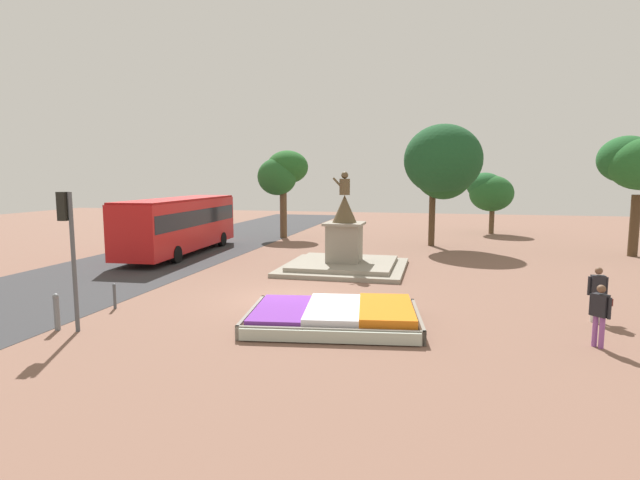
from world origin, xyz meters
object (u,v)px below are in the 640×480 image
(pedestrian_with_handbag, at_px, (598,291))
(pedestrian_near_planter, at_px, (600,312))
(kerb_bollard_mid_a, at_px, (115,296))
(city_bus, at_px, (180,222))
(traffic_light_near_crossing, at_px, (69,235))
(kerb_bollard_south, at_px, (57,311))
(statue_monument, at_px, (344,252))
(flower_planter, at_px, (336,316))

(pedestrian_with_handbag, relative_size, pedestrian_near_planter, 1.02)
(kerb_bollard_mid_a, bearing_deg, pedestrian_near_planter, -1.98)
(kerb_bollard_mid_a, bearing_deg, city_bus, 108.55)
(traffic_light_near_crossing, distance_m, kerb_bollard_south, 2.27)
(statue_monument, xyz_separation_m, pedestrian_near_planter, (8.41, -9.36, 0.14))
(pedestrian_with_handbag, relative_size, kerb_bollard_mid_a, 1.98)
(kerb_bollard_mid_a, bearing_deg, pedestrian_with_handbag, 7.44)
(pedestrian_with_handbag, bearing_deg, kerb_bollard_south, -163.79)
(traffic_light_near_crossing, relative_size, pedestrian_near_planter, 2.41)
(pedestrian_with_handbag, height_order, kerb_bollard_south, pedestrian_with_handbag)
(flower_planter, bearing_deg, traffic_light_near_crossing, -162.01)
(flower_planter, xyz_separation_m, city_bus, (-11.43, 11.53, 1.58))
(kerb_bollard_mid_a, bearing_deg, flower_planter, -0.90)
(city_bus, xyz_separation_m, kerb_bollard_mid_a, (3.83, -11.41, -1.40))
(flower_planter, relative_size, city_bus, 0.51)
(flower_planter, distance_m, traffic_light_near_crossing, 7.95)
(traffic_light_near_crossing, bearing_deg, kerb_bollard_mid_a, 99.90)
(kerb_bollard_south, distance_m, kerb_bollard_mid_a, 2.48)
(city_bus, bearing_deg, pedestrian_near_planter, -32.90)
(traffic_light_near_crossing, distance_m, pedestrian_with_handbag, 15.58)
(city_bus, distance_m, pedestrian_near_planter, 21.95)
(city_bus, bearing_deg, kerb_bollard_mid_a, -71.45)
(pedestrian_with_handbag, xyz_separation_m, pedestrian_near_planter, (-0.66, -2.49, -0.00))
(flower_planter, relative_size, statue_monument, 0.97)
(kerb_bollard_south, bearing_deg, flower_planter, 16.97)
(pedestrian_near_planter, xyz_separation_m, kerb_bollard_mid_a, (-14.59, 0.50, -0.51))
(pedestrian_with_handbag, xyz_separation_m, kerb_bollard_mid_a, (-15.25, -1.99, -0.51))
(city_bus, relative_size, kerb_bollard_mid_a, 12.68)
(traffic_light_near_crossing, xyz_separation_m, pedestrian_with_handbag, (14.82, 4.44, -1.82))
(statue_monument, bearing_deg, kerb_bollard_south, -119.04)
(statue_monument, distance_m, city_bus, 10.37)
(flower_planter, xyz_separation_m, kerb_bollard_mid_a, (-7.61, 0.12, 0.18))
(traffic_light_near_crossing, bearing_deg, pedestrian_with_handbag, 16.68)
(statue_monument, bearing_deg, kerb_bollard_mid_a, -124.89)
(pedestrian_near_planter, bearing_deg, flower_planter, 176.86)
(traffic_light_near_crossing, xyz_separation_m, pedestrian_near_planter, (14.16, 1.95, -1.82))
(flower_planter, relative_size, kerb_bollard_mid_a, 6.47)
(flower_planter, distance_m, pedestrian_near_planter, 7.02)
(flower_planter, bearing_deg, statue_monument, 99.06)
(flower_planter, xyz_separation_m, traffic_light_near_crossing, (-7.18, -2.33, 2.51))
(statue_monument, relative_size, kerb_bollard_south, 5.31)
(pedestrian_with_handbag, relative_size, kerb_bollard_south, 1.57)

